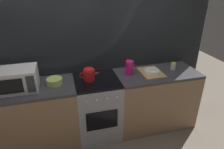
{
  "coord_description": "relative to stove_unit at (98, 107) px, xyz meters",
  "views": [
    {
      "loc": [
        -0.43,
        -2.37,
        2.13
      ],
      "look_at": [
        0.22,
        0.0,
        0.95
      ],
      "focal_mm": 32.08,
      "sensor_mm": 36.0,
      "label": 1
    }
  ],
  "objects": [
    {
      "name": "dish_pile",
      "position": [
        0.8,
        -0.01,
        0.47
      ],
      "size": [
        0.3,
        0.4,
        0.07
      ],
      "color": "tan",
      "rests_on": "counter_right"
    },
    {
      "name": "counter_right",
      "position": [
        0.9,
        0.0,
        0.0
      ],
      "size": [
        1.2,
        0.6,
        0.9
      ],
      "color": "#997251",
      "rests_on": "ground_plane"
    },
    {
      "name": "microwave",
      "position": [
        -0.96,
        -0.0,
        0.59
      ],
      "size": [
        0.46,
        0.35,
        0.27
      ],
      "color": "white",
      "rests_on": "counter_left"
    },
    {
      "name": "stove_unit",
      "position": [
        0.0,
        0.0,
        0.0
      ],
      "size": [
        0.6,
        0.63,
        0.9
      ],
      "color": "#9E9EA3",
      "rests_on": "ground_plane"
    },
    {
      "name": "kettle",
      "position": [
        -0.09,
        0.01,
        0.53
      ],
      "size": [
        0.28,
        0.15,
        0.17
      ],
      "color": "red",
      "rests_on": "stove_unit"
    },
    {
      "name": "pitcher",
      "position": [
        0.48,
        0.05,
        0.55
      ],
      "size": [
        0.16,
        0.11,
        0.2
      ],
      "color": "#E5197A",
      "rests_on": "counter_right"
    },
    {
      "name": "spice_jar",
      "position": [
        1.18,
        0.04,
        0.5
      ],
      "size": [
        0.08,
        0.08,
        0.1
      ],
      "color": "silver",
      "rests_on": "counter_right"
    },
    {
      "name": "mixing_bowl",
      "position": [
        -0.54,
        0.02,
        0.49
      ],
      "size": [
        0.2,
        0.2,
        0.08
      ],
      "primitive_type": "cylinder",
      "color": "#B7D166",
      "rests_on": "counter_left"
    },
    {
      "name": "ground_plane",
      "position": [
        0.0,
        0.0,
        -0.45
      ],
      "size": [
        8.0,
        8.0,
        0.0
      ],
      "primitive_type": "plane",
      "color": "#6B6054"
    },
    {
      "name": "back_wall",
      "position": [
        0.0,
        0.32,
        0.75
      ],
      "size": [
        3.6,
        0.05,
        2.4
      ],
      "color": "gray",
      "rests_on": "ground_plane"
    },
    {
      "name": "counter_left",
      "position": [
        -0.9,
        0.0,
        0.0
      ],
      "size": [
        1.2,
        0.6,
        0.9
      ],
      "color": "#997251",
      "rests_on": "ground_plane"
    }
  ]
}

